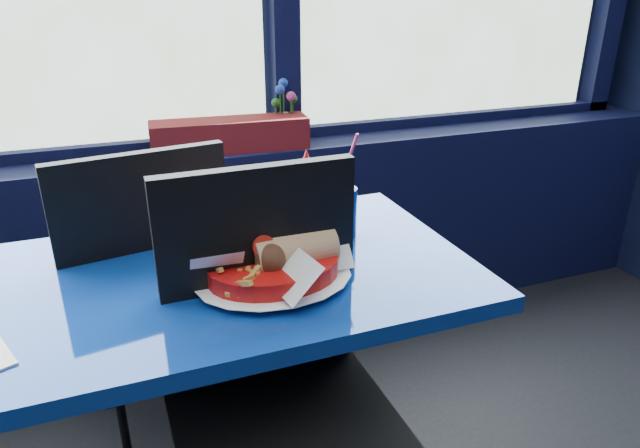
{
  "coord_description": "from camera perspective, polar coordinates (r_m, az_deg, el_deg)",
  "views": [
    {
      "loc": [
        0.11,
        0.81,
        1.37
      ],
      "look_at": [
        0.55,
        1.98,
        0.84
      ],
      "focal_mm": 32.0,
      "sensor_mm": 36.0,
      "label": 1
    }
  ],
  "objects": [
    {
      "name": "chair_near_front",
      "position": [
        1.28,
        -4.19,
        -14.96
      ],
      "size": [
        0.47,
        0.47,
        1.02
      ],
      "rotation": [
        0.0,
        0.0,
        0.02
      ],
      "color": "black",
      "rests_on": "ground"
    },
    {
      "name": "window_sill",
      "position": [
        2.28,
        -21.51,
        -3.96
      ],
      "size": [
        5.0,
        0.26,
        0.8
      ],
      "primitive_type": "cube",
      "color": "black",
      "rests_on": "ground"
    },
    {
      "name": "soda_cup",
      "position": [
        1.49,
        2.12,
        1.33
      ],
      "size": [
        0.08,
        0.08,
        0.28
      ],
      "rotation": [
        0.0,
        0.0,
        0.25
      ],
      "color": "navy",
      "rests_on": "near_table"
    },
    {
      "name": "near_table",
      "position": [
        1.45,
        -9.88,
        -11.09
      ],
      "size": [
        1.2,
        0.7,
        0.75
      ],
      "color": "black",
      "rests_on": "ground"
    },
    {
      "name": "planter_box",
      "position": [
        2.14,
        -8.97,
        8.81
      ],
      "size": [
        0.58,
        0.19,
        0.11
      ],
      "primitive_type": "cube",
      "rotation": [
        0.0,
        0.0,
        -0.08
      ],
      "color": "maroon",
      "rests_on": "window_sill"
    },
    {
      "name": "ketchup_bottle",
      "position": [
        1.5,
        -1.33,
        2.79
      ],
      "size": [
        0.06,
        0.06,
        0.23
      ],
      "color": "#AE0D0B",
      "rests_on": "near_table"
    },
    {
      "name": "flower_vase",
      "position": [
        2.21,
        -3.45,
        9.94
      ],
      "size": [
        0.14,
        0.15,
        0.24
      ],
      "rotation": [
        0.0,
        0.0,
        0.25
      ],
      "color": "silver",
      "rests_on": "window_sill"
    },
    {
      "name": "food_basket",
      "position": [
        1.27,
        -4.37,
        -4.25
      ],
      "size": [
        0.38,
        0.38,
        0.11
      ],
      "rotation": [
        0.0,
        0.0,
        -0.37
      ],
      "color": "#AE0D0B",
      "rests_on": "near_table"
    },
    {
      "name": "chair_near_back",
      "position": [
        1.7,
        -15.92,
        -5.86
      ],
      "size": [
        0.52,
        0.52,
        1.0
      ],
      "rotation": [
        0.0,
        0.0,
        3.3
      ],
      "color": "black",
      "rests_on": "ground"
    }
  ]
}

